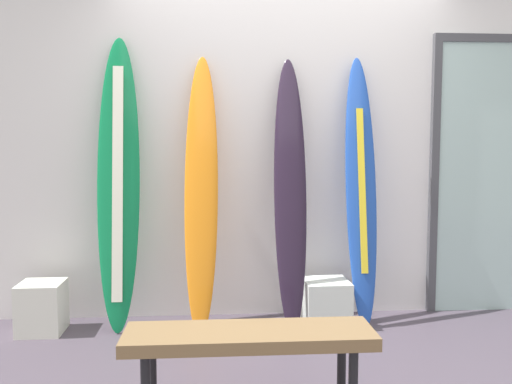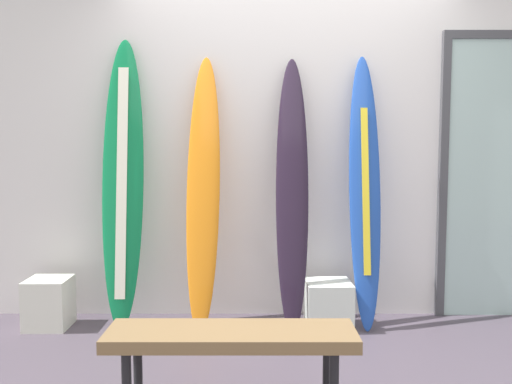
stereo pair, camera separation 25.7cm
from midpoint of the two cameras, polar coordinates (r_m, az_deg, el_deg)
ground at (r=3.13m, az=3.03°, el=-19.94°), size 8.00×8.00×0.04m
wall_back at (r=4.13m, az=0.86°, el=6.40°), size 7.20×0.20×2.80m
surfboard_emerald at (r=3.89m, az=-16.38°, el=0.81°), size 0.30×0.40×2.08m
surfboard_sunset at (r=3.76m, az=-7.85°, el=0.01°), size 0.26×0.50×1.95m
surfboard_charcoal at (r=3.77m, az=1.75°, el=-0.23°), size 0.25×0.49×1.94m
surfboard_cobalt at (r=3.89m, az=9.35°, el=-0.04°), size 0.23×0.40×1.95m
display_block_left at (r=4.11m, az=-23.69°, el=-11.29°), size 0.30×0.30×0.35m
display_block_center at (r=3.93m, az=5.63°, el=-11.79°), size 0.33×0.33×0.33m
glass_door at (r=4.50m, az=23.30°, el=2.11°), size 1.13×0.06×2.14m
bench at (r=2.57m, az=-3.70°, el=-15.75°), size 1.16×0.32×0.44m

